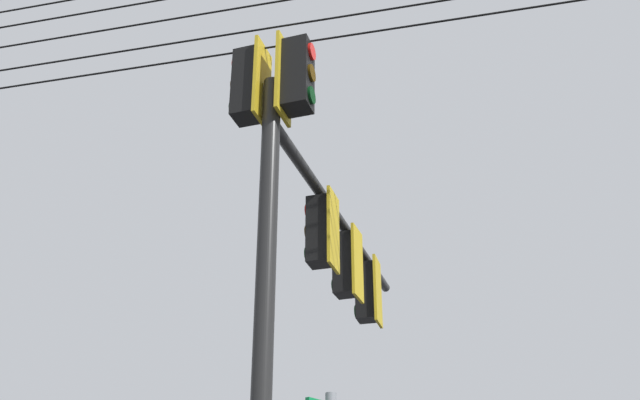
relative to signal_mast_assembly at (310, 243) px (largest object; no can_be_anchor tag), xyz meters
name	(u,v)px	position (x,y,z in m)	size (l,w,h in m)	color
signal_mast_assembly	(310,243)	(0.00, 0.00, 0.00)	(5.60, 0.97, 7.13)	black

